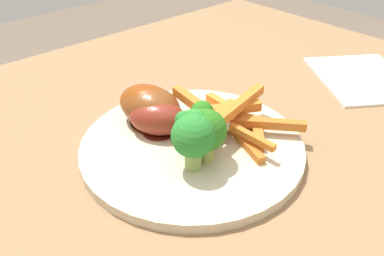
{
  "coord_description": "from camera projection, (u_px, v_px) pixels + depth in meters",
  "views": [
    {
      "loc": [
        -0.25,
        -0.27,
        1.05
      ],
      "look_at": [
        0.01,
        0.02,
        0.79
      ],
      "focal_mm": 37.54,
      "sensor_mm": 36.0,
      "label": 1
    }
  ],
  "objects": [
    {
      "name": "dining_table",
      "position": [
        195.0,
        225.0,
        0.53
      ],
      "size": [
        1.07,
        0.84,
        0.75
      ],
      "color": "#8E6B47",
      "rests_on": "ground_plane"
    },
    {
      "name": "chicken_drumstick_far",
      "position": [
        152.0,
        108.0,
        0.5
      ],
      "size": [
        0.08,
        0.13,
        0.05
      ],
      "color": "#55240E",
      "rests_on": "dinner_plate"
    },
    {
      "name": "chicken_drumstick_extra",
      "position": [
        153.0,
        105.0,
        0.51
      ],
      "size": [
        0.08,
        0.13,
        0.05
      ],
      "color": "#5F2309",
      "rests_on": "dinner_plate"
    },
    {
      "name": "chicken_drumstick_near",
      "position": [
        163.0,
        119.0,
        0.49
      ],
      "size": [
        0.1,
        0.12,
        0.04
      ],
      "color": "#591911",
      "rests_on": "dinner_plate"
    },
    {
      "name": "broccoli_floret_back",
      "position": [
        194.0,
        134.0,
        0.42
      ],
      "size": [
        0.05,
        0.05,
        0.07
      ],
      "color": "#88A450",
      "rests_on": "dinner_plate"
    },
    {
      "name": "carrot_fries_pile",
      "position": [
        233.0,
        118.0,
        0.49
      ],
      "size": [
        0.13,
        0.15,
        0.05
      ],
      "color": "orange",
      "rests_on": "dinner_plate"
    },
    {
      "name": "dinner_plate",
      "position": [
        192.0,
        146.0,
        0.48
      ],
      "size": [
        0.27,
        0.27,
        0.01
      ],
      "primitive_type": "cylinder",
      "color": "beige",
      "rests_on": "dining_table"
    },
    {
      "name": "napkin",
      "position": [
        363.0,
        78.0,
        0.65
      ],
      "size": [
        0.21,
        0.22,
        0.0
      ],
      "primitive_type": "cube",
      "rotation": [
        0.0,
        0.0,
        0.96
      ],
      "color": "white",
      "rests_on": "dining_table"
    },
    {
      "name": "broccoli_floret_middle",
      "position": [
        204.0,
        129.0,
        0.44
      ],
      "size": [
        0.05,
        0.05,
        0.06
      ],
      "color": "#8FA14A",
      "rests_on": "dinner_plate"
    },
    {
      "name": "broccoli_floret_front",
      "position": [
        194.0,
        130.0,
        0.43
      ],
      "size": [
        0.04,
        0.04,
        0.06
      ],
      "color": "#91A348",
      "rests_on": "dinner_plate"
    }
  ]
}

